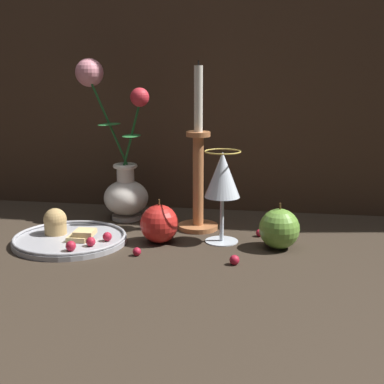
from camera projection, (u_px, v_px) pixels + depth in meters
ground_plane at (165, 240)px, 1.09m from camera, size 2.40×2.40×0.00m
vase at (120, 167)px, 1.22m from camera, size 0.18×0.10×0.36m
plate_with_pastries at (68, 236)px, 1.07m from camera, size 0.23×0.23×0.06m
wine_glass at (222, 178)px, 1.05m from camera, size 0.07×0.07×0.19m
candlestick at (198, 176)px, 1.14m from camera, size 0.09×0.09×0.36m
apple_beside_vase at (279, 229)px, 1.03m from camera, size 0.08×0.08×0.09m
apple_near_glass at (159, 224)px, 1.07m from camera, size 0.08×0.08×0.09m
berry_near_plate at (260, 233)px, 1.11m from camera, size 0.02×0.02×0.02m
berry_front_center at (284, 232)px, 1.12m from camera, size 0.02×0.02×0.02m
berry_by_glass_stem at (137, 252)px, 1.00m from camera, size 0.02×0.02×0.02m
berry_under_candlestick at (153, 227)px, 1.15m from camera, size 0.02×0.02×0.02m
berry_far_right at (234, 260)px, 0.95m from camera, size 0.02×0.02×0.02m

